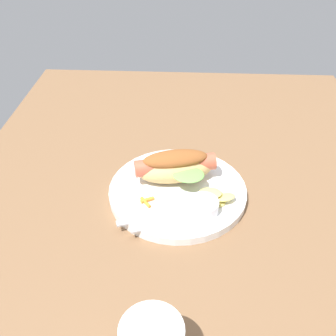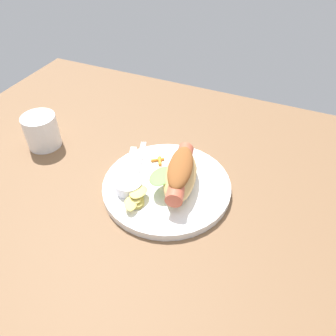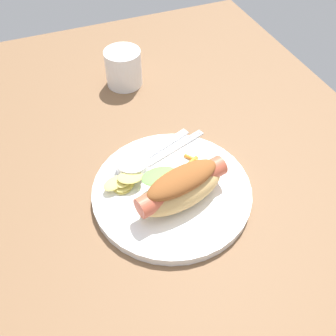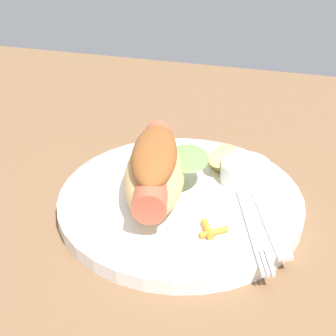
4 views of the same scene
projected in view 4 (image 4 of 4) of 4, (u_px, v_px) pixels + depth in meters
ground_plane at (197, 210)px, 55.10cm from camera, size 120.00×90.00×1.80cm
plate at (180, 201)px, 53.64cm from camera, size 26.37×26.37×1.60cm
hot_dog at (155, 169)px, 51.67cm from camera, size 10.01×15.93×6.38cm
sauce_ramekin at (245, 172)px, 55.03cm from camera, size 5.52×5.52×2.37cm
fork at (250, 218)px, 49.33cm from camera, size 6.03×15.32×0.40cm
knife at (265, 211)px, 50.49cm from camera, size 6.42×14.48×0.36cm
chips_pile at (223, 159)px, 57.84cm from camera, size 5.12×7.29×2.31cm
carrot_garnish at (210, 231)px, 47.43cm from camera, size 2.92×2.67×0.71cm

